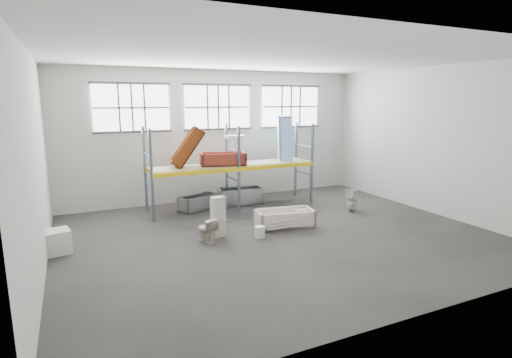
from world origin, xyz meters
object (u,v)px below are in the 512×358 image
toilet_beige (207,229)px  bucket (260,232)px  blue_tub_upright (285,139)px  toilet_white (352,200)px  rust_tub_flat (223,159)px  bathtub_beige (285,218)px  steel_tub_left (198,202)px  cistern_tall (218,217)px  steel_tub_right (240,196)px  carton_near (55,242)px

toilet_beige → bucket: (1.45, -0.36, -0.17)m
blue_tub_upright → bucket: bearing=-127.6°
toilet_white → blue_tub_upright: 3.47m
rust_tub_flat → bathtub_beige: bearing=-70.0°
blue_tub_upright → bathtub_beige: bearing=-118.4°
bathtub_beige → toilet_beige: bearing=-165.1°
bucket → rust_tub_flat: bearing=87.2°
steel_tub_left → blue_tub_upright: blue_tub_upright is taller
cistern_tall → steel_tub_left: (0.35, 3.11, -0.33)m
cistern_tall → bucket: size_ratio=3.48×
steel_tub_left → steel_tub_right: bearing=4.3°
steel_tub_left → blue_tub_upright: (3.48, -0.06, 2.14)m
steel_tub_left → bathtub_beige: bearing=-59.0°
toilet_white → bucket: toilet_white is taller
toilet_beige → steel_tub_left: size_ratio=0.49×
steel_tub_right → bathtub_beige: bearing=-87.0°
steel_tub_left → bucket: bearing=-79.5°
cistern_tall → rust_tub_flat: 3.27m
carton_near → blue_tub_upright: bearing=17.2°
toilet_white → carton_near: bearing=-106.5°
toilet_white → bathtub_beige: bearing=-96.8°
toilet_beige → steel_tub_right: bearing=-141.7°
cistern_tall → carton_near: 4.25m
bathtub_beige → bucket: 1.32m
toilet_beige → steel_tub_right: 4.24m
steel_tub_left → cistern_tall: bearing=-96.5°
steel_tub_left → toilet_beige: bearing=-103.0°
bathtub_beige → bucket: size_ratio=5.26×
blue_tub_upright → bucket: (-2.79, -3.63, -2.23)m
steel_tub_left → rust_tub_flat: size_ratio=0.88×
steel_tub_right → blue_tub_upright: 2.77m
blue_tub_upright → bucket: 5.10m
toilet_white → steel_tub_right: size_ratio=0.51×
steel_tub_right → bucket: steel_tub_right is taller
rust_tub_flat → blue_tub_upright: (2.63, 0.27, 0.57)m
steel_tub_right → bucket: size_ratio=4.84×
toilet_white → carton_near: 9.40m
cistern_tall → bucket: bearing=-41.4°
bucket → cistern_tall: bearing=150.5°
steel_tub_right → rust_tub_flat: bearing=-151.2°
rust_tub_flat → carton_near: 6.04m
rust_tub_flat → blue_tub_upright: bearing=5.8°
bathtub_beige → steel_tub_right: size_ratio=1.09×
toilet_beige → bucket: 1.51m
toilet_white → bucket: bearing=-91.1°
toilet_beige → carton_near: (-3.79, 0.78, -0.04)m
toilet_beige → steel_tub_left: bearing=-119.4°
toilet_beige → rust_tub_flat: rust_tub_flat is taller
bucket → carton_near: size_ratio=0.48×
blue_tub_upright → toilet_beige: bearing=-142.4°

